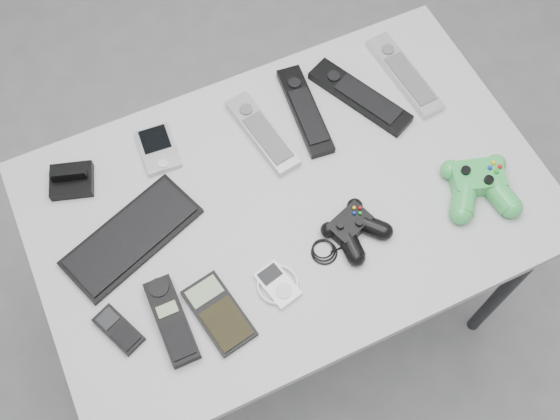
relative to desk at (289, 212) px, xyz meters
name	(u,v)px	position (x,y,z in m)	size (l,w,h in m)	color
floor	(281,320)	(-0.04, -0.04, -0.68)	(3.50, 3.50, 0.00)	slate
desk	(289,212)	(0.00, 0.00, 0.00)	(1.11, 0.71, 0.74)	#97979A
pda_keyboard	(132,237)	(-0.34, 0.06, 0.07)	(0.30, 0.12, 0.02)	black
dock_bracket	(70,178)	(-0.41, 0.24, 0.09)	(0.09, 0.08, 0.05)	black
pda	(158,149)	(-0.22, 0.23, 0.07)	(0.08, 0.12, 0.02)	#A2A1A8
remote_silver_a	(262,133)	(0.01, 0.17, 0.08)	(0.06, 0.23, 0.03)	#A2A1A8
remote_black_a	(305,110)	(0.13, 0.19, 0.08)	(0.06, 0.25, 0.02)	black
remote_black_b	(360,96)	(0.26, 0.17, 0.08)	(0.06, 0.26, 0.03)	black
remote_silver_b	(404,74)	(0.39, 0.18, 0.08)	(0.06, 0.25, 0.03)	#B1B2B8
mobile_phone	(118,329)	(-0.43, -0.12, 0.07)	(0.05, 0.11, 0.02)	black
cordless_handset	(172,320)	(-0.33, -0.15, 0.08)	(0.06, 0.18, 0.03)	black
calculator	(219,313)	(-0.24, -0.17, 0.07)	(0.08, 0.16, 0.02)	black
mp3_player	(278,285)	(-0.11, -0.17, 0.07)	(0.09, 0.09, 0.02)	silver
controller_black	(354,228)	(0.09, -0.13, 0.09)	(0.21, 0.13, 0.04)	black
controller_green	(479,184)	(0.38, -0.15, 0.09)	(0.16, 0.17, 0.05)	#24872C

